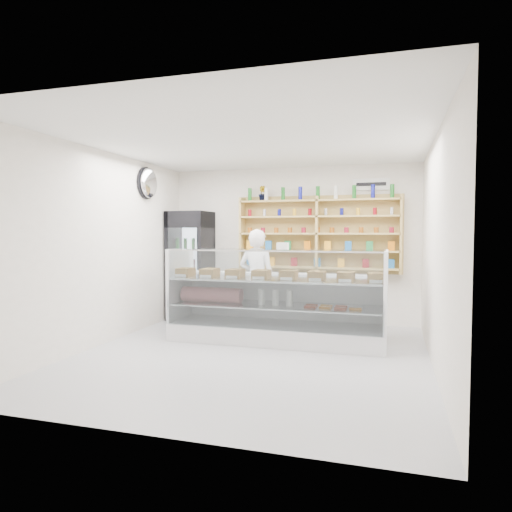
% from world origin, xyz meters
% --- Properties ---
extents(room, '(5.00, 5.00, 5.00)m').
position_xyz_m(room, '(0.00, 0.00, 1.40)').
color(room, '#A4A5A9').
rests_on(room, ground).
extents(display_counter, '(3.17, 0.95, 1.38)m').
position_xyz_m(display_counter, '(0.13, 0.86, 0.37)').
color(display_counter, white).
rests_on(display_counter, floor).
extents(shop_worker, '(0.63, 0.44, 1.68)m').
position_xyz_m(shop_worker, '(-0.38, 1.55, 0.84)').
color(shop_worker, silver).
rests_on(shop_worker, floor).
extents(drinks_cooler, '(0.72, 0.70, 2.01)m').
position_xyz_m(drinks_cooler, '(-1.85, 2.13, 1.01)').
color(drinks_cooler, black).
rests_on(drinks_cooler, floor).
extents(wall_shelving, '(2.84, 0.28, 1.33)m').
position_xyz_m(wall_shelving, '(0.50, 2.34, 1.59)').
color(wall_shelving, tan).
rests_on(wall_shelving, back_wall).
extents(potted_plant, '(0.18, 0.16, 0.27)m').
position_xyz_m(potted_plant, '(-0.51, 2.34, 2.33)').
color(potted_plant, '#1E6626').
rests_on(potted_plant, wall_shelving).
extents(security_mirror, '(0.15, 0.50, 0.50)m').
position_xyz_m(security_mirror, '(-2.17, 1.20, 2.45)').
color(security_mirror, silver).
rests_on(security_mirror, left_wall).
extents(wall_sign, '(0.62, 0.03, 0.20)m').
position_xyz_m(wall_sign, '(1.40, 2.47, 2.45)').
color(wall_sign, white).
rests_on(wall_sign, back_wall).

